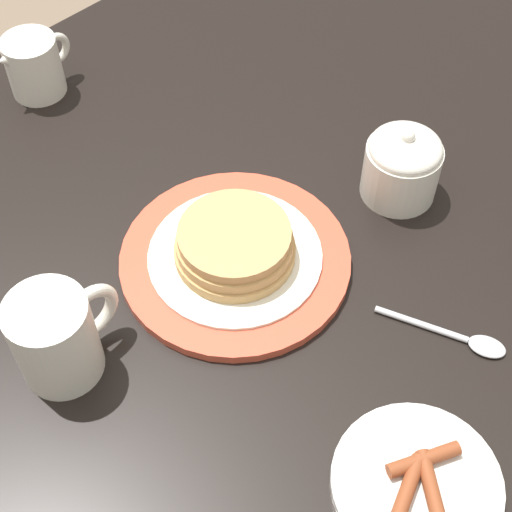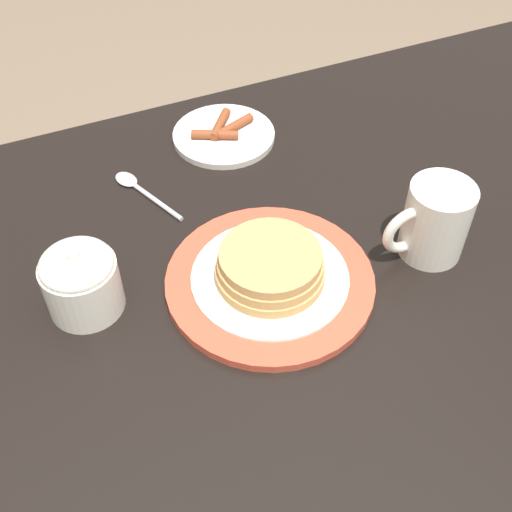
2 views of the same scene
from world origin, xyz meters
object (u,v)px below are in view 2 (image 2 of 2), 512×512
coffee_mug (434,221)px  sugar_bowl (81,280)px  side_plate_bacon (224,134)px  spoon (138,187)px  pancake_plate (270,274)px

coffee_mug → sugar_bowl: 0.44m
side_plate_bacon → spoon: size_ratio=1.17×
coffee_mug → pancake_plate: bearing=-7.8°
pancake_plate → sugar_bowl: bearing=-15.6°
pancake_plate → sugar_bowl: size_ratio=2.62×
side_plate_bacon → coffee_mug: coffee_mug is taller
pancake_plate → coffee_mug: (-0.21, 0.03, 0.03)m
coffee_mug → sugar_bowl: bearing=-11.8°
sugar_bowl → spoon: (-0.12, -0.18, -0.04)m
sugar_bowl → spoon: 0.22m
side_plate_bacon → sugar_bowl: 0.37m
coffee_mug → sugar_bowl: coffee_mug is taller
pancake_plate → sugar_bowl: (0.22, -0.06, 0.03)m
pancake_plate → sugar_bowl: 0.23m
coffee_mug → sugar_bowl: size_ratio=1.19×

